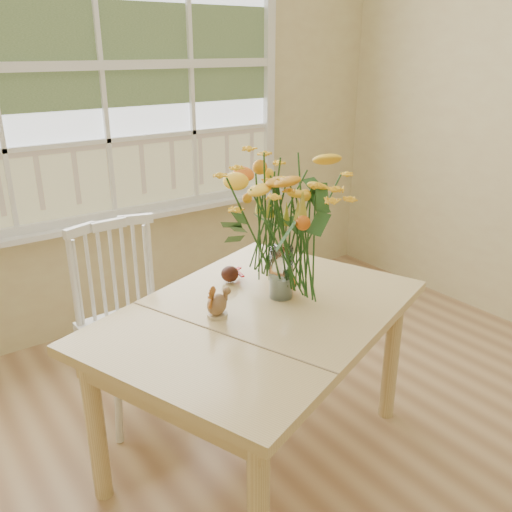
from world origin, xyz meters
TOP-DOWN VIEW (x-y plane):
  - wall_back at (0.00, 2.25)m, footprint 4.00×0.02m
  - window at (0.00, 2.21)m, footprint 2.42×0.12m
  - dining_table at (-0.00, 0.77)m, footprint 1.51×1.29m
  - windsor_chair at (-0.30, 1.42)m, footprint 0.43×0.41m
  - flower_vase at (0.14, 0.81)m, footprint 0.45×0.45m
  - pumpkin at (0.17, 0.84)m, footprint 0.11×0.11m
  - turkey_figurine at (-0.17, 0.82)m, footprint 0.12×0.12m
  - dark_gourd at (0.05, 1.06)m, footprint 0.13×0.13m

SIDE VIEW (x-z plane):
  - windsor_chair at x=-0.30m, z-range 0.06..0.95m
  - dining_table at x=0.00m, z-range 0.25..0.93m
  - dark_gourd at x=0.05m, z-range 0.68..0.75m
  - pumpkin at x=0.17m, z-range 0.68..0.77m
  - turkey_figurine at x=-0.17m, z-range 0.67..0.79m
  - flower_vase at x=0.14m, z-range 0.74..1.27m
  - wall_back at x=0.00m, z-range 0.00..2.70m
  - window at x=0.00m, z-range 0.66..2.40m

